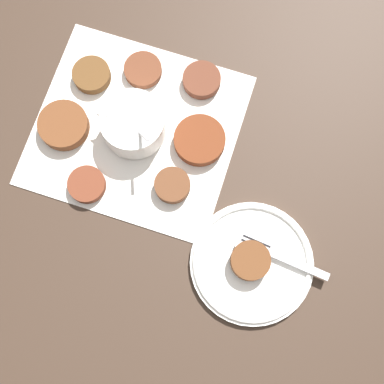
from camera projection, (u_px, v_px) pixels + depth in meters
name	position (u px, v px, depth m)	size (l,w,h in m)	color
ground_plane	(143.00, 144.00, 0.89)	(4.00, 4.00, 0.00)	#38281E
napkin	(136.00, 130.00, 0.89)	(0.36, 0.34, 0.00)	white
sauce_bowl	(133.00, 125.00, 0.87)	(0.11, 0.10, 0.10)	white
fritter_0	(92.00, 75.00, 0.90)	(0.06, 0.06, 0.02)	brown
fritter_1	(143.00, 70.00, 0.91)	(0.06, 0.06, 0.01)	brown
fritter_2	(172.00, 185.00, 0.86)	(0.06, 0.06, 0.02)	brown
fritter_3	(87.00, 185.00, 0.86)	(0.06, 0.06, 0.01)	brown
fritter_4	(63.00, 128.00, 0.88)	(0.08, 0.08, 0.02)	brown
fritter_5	(199.00, 140.00, 0.88)	(0.08, 0.08, 0.02)	brown
fritter_6	(202.00, 80.00, 0.90)	(0.06, 0.06, 0.02)	brown
serving_plate	(252.00, 263.00, 0.84)	(0.19, 0.19, 0.02)	white
fritter_on_plate	(250.00, 261.00, 0.82)	(0.06, 0.06, 0.02)	brown
fork	(273.00, 253.00, 0.83)	(0.15, 0.05, 0.00)	silver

